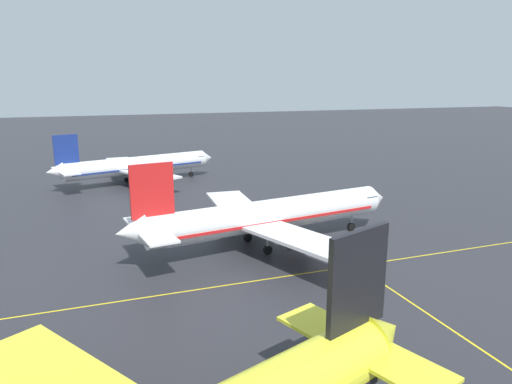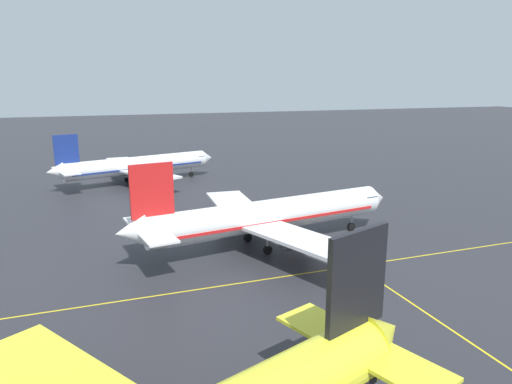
{
  "view_description": "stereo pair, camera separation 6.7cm",
  "coord_description": "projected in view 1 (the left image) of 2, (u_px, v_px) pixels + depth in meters",
  "views": [
    {
      "loc": [
        -27.72,
        -6.05,
        20.31
      ],
      "look_at": [
        -5.02,
        56.1,
        4.74
      ],
      "focal_mm": 33.02,
      "sensor_mm": 36.0,
      "label": 1
    },
    {
      "loc": [
        -27.65,
        -6.07,
        20.31
      ],
      "look_at": [
        -5.02,
        56.1,
        4.74
      ],
      "focal_mm": 33.02,
      "sensor_mm": 36.0,
      "label": 2
    }
  ],
  "objects": [
    {
      "name": "taxiway_markings",
      "position": [
        494.0,
        358.0,
        35.4
      ],
      "size": [
        119.0,
        85.59,
        0.01
      ],
      "color": "yellow",
      "rests_on": "ground"
    },
    {
      "name": "airliner_second_row",
      "position": [
        268.0,
        215.0,
        58.65
      ],
      "size": [
        37.91,
        32.38,
        11.79
      ],
      "color": "white",
      "rests_on": "ground"
    },
    {
      "name": "airliner_third_row",
      "position": [
        136.0,
        166.0,
        95.34
      ],
      "size": [
        34.32,
        29.24,
        10.81
      ],
      "color": "white",
      "rests_on": "ground"
    }
  ]
}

